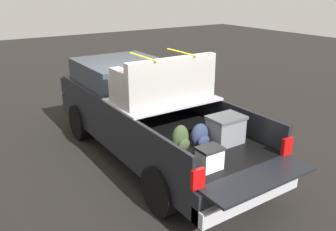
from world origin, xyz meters
name	(u,v)px	position (x,y,z in m)	size (l,w,h in m)	color
ground_plane	(152,156)	(0.00, 0.00, 0.00)	(40.00, 40.00, 0.00)	black
pickup_truck	(143,109)	(0.36, 0.00, 0.94)	(6.05, 2.06, 2.23)	black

